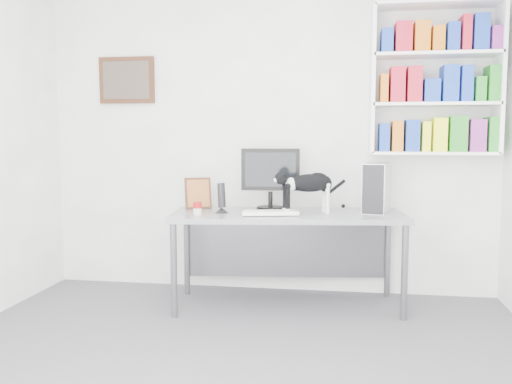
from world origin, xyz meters
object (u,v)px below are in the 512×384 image
leaning_print (198,193)px  cat (308,193)px  keyboard (270,213)px  monitor (270,178)px  soup_can (197,208)px  desk (287,260)px  speaker (222,197)px  pc_tower (376,187)px  bookshelf (435,80)px

leaning_print → cat: bearing=-36.4°
keyboard → monitor: bearing=83.4°
soup_can → leaning_print: bearing=104.0°
desk → monitor: size_ratio=3.53×
speaker → soup_can: 0.23m
speaker → keyboard: bearing=-39.0°
leaning_print → soup_can: bearing=-100.6°
pc_tower → leaning_print: bearing=-166.8°
desk → cat: bearing=-27.7°
monitor → leaning_print: (-0.61, -0.07, -0.12)m
monitor → soup_can: 0.71m
pc_tower → soup_can: bearing=-152.7°
speaker → soup_can: speaker is taller
desk → pc_tower: size_ratio=4.65×
bookshelf → keyboard: (-1.30, -0.49, -1.06)m
speaker → desk: bearing=-21.2°
speaker → leaning_print: (-0.25, 0.22, 0.01)m
leaning_print → cat: cat is taller
monitor → speaker: bearing=-145.1°
pc_tower → monitor: bearing=-170.2°
bookshelf → speaker: (-1.70, -0.43, -0.95)m
speaker → monitor: bearing=8.4°
soup_can → keyboard: bearing=7.4°
desk → pc_tower: bearing=7.5°
bookshelf → desk: (-1.17, -0.35, -1.46)m
speaker → bookshelf: bearing=-16.2°
soup_can → cat: (0.86, 0.16, 0.12)m
bookshelf → desk: size_ratio=0.67×
desk → speaker: (-0.53, -0.09, 0.51)m
bookshelf → desk: bearing=-163.5°
monitor → speaker: (-0.36, -0.29, -0.14)m
desk → soup_can: size_ratio=18.45×
speaker → cat: size_ratio=0.46×
monitor → leaning_print: 0.63m
bookshelf → soup_can: (-1.86, -0.57, -1.03)m
monitor → pc_tower: 0.88m
bookshelf → pc_tower: size_ratio=3.11×
keyboard → speaker: (-0.40, 0.06, 0.11)m
speaker → leaning_print: leaning_print is taller
soup_can → speaker: bearing=39.0°
desk → keyboard: bearing=-137.6°
desk → monitor: 0.70m
monitor → cat: 0.44m
bookshelf → leaning_print: bookshelf is taller
bookshelf → cat: bearing=-157.8°
pc_tower → speaker: size_ratio=1.59×
desk → speaker: speaker is taller
desk → pc_tower: pc_tower is taller
bookshelf → pc_tower: (-0.46, -0.17, -0.88)m
monitor → leaning_print: bearing=-177.3°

